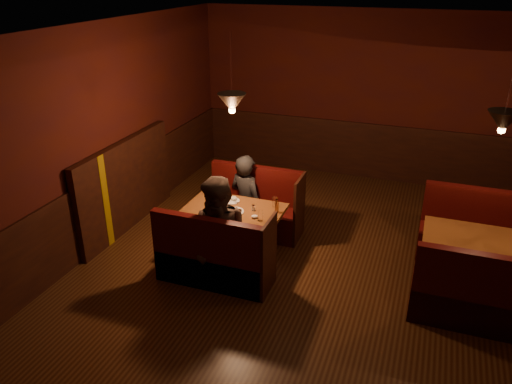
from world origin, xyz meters
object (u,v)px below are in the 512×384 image
(main_table, at_px, (235,219))
(second_bench_near, at_px, (477,302))
(main_bench_far, at_px, (255,211))
(main_bench_near, at_px, (214,262))
(diner_a, at_px, (246,182))
(second_table, at_px, (476,251))
(diner_b, at_px, (220,219))
(second_bench_far, at_px, (473,238))

(main_table, distance_m, second_bench_near, 2.98)
(main_table, relative_size, main_bench_far, 0.91)
(main_bench_near, relative_size, second_bench_near, 1.04)
(main_bench_far, xyz_separation_m, diner_a, (-0.14, -0.01, 0.44))
(second_bench_near, distance_m, diner_a, 3.30)
(main_bench_far, distance_m, main_bench_near, 1.43)
(second_table, xyz_separation_m, diner_a, (-3.02, 0.46, 0.24))
(second_bench_near, bearing_deg, diner_b, -177.08)
(main_bench_near, height_order, second_bench_far, second_bench_far)
(main_bench_far, relative_size, second_bench_near, 1.04)
(main_bench_far, bearing_deg, diner_a, -175.97)
(second_bench_near, bearing_deg, second_bench_far, 90.00)
(main_bench_near, distance_m, diner_a, 1.49)
(main_table, bearing_deg, diner_b, -83.46)
(main_bench_near, xyz_separation_m, second_bench_far, (2.92, 1.67, 0.00))
(main_table, distance_m, second_table, 2.91)
(main_bench_far, xyz_separation_m, main_bench_near, (0.00, -1.43, 0.00))
(main_bench_far, distance_m, second_bench_far, 2.93)
(second_bench_far, relative_size, second_bench_near, 1.00)
(second_bench_near, bearing_deg, main_bench_far, 157.83)
(second_table, distance_m, second_bench_far, 0.75)
(main_bench_near, height_order, second_table, main_bench_near)
(main_table, xyz_separation_m, second_table, (2.90, 0.24, -0.02))
(diner_b, bearing_deg, second_bench_near, 3.60)
(main_table, bearing_deg, diner_a, 99.79)
(main_bench_far, height_order, main_bench_near, same)
(second_bench_far, bearing_deg, second_table, -92.20)
(second_table, distance_m, diner_a, 3.07)
(main_bench_far, bearing_deg, second_table, -9.25)
(second_bench_far, height_order, diner_a, diner_a)
(main_table, xyz_separation_m, second_bench_near, (2.93, -0.48, -0.22))
(second_bench_far, distance_m, diner_a, 3.09)
(main_bench_far, bearing_deg, second_bench_far, 4.84)
(main_table, height_order, main_bench_far, main_bench_far)
(second_bench_far, bearing_deg, diner_b, -151.06)
(main_bench_far, xyz_separation_m, second_bench_near, (2.92, -1.19, 0.00))
(main_table, bearing_deg, second_table, 4.76)
(diner_a, relative_size, diner_b, 0.88)
(main_bench_far, relative_size, diner_b, 0.82)
(main_bench_near, relative_size, second_table, 1.15)
(second_table, bearing_deg, main_bench_far, 170.75)
(second_bench_far, relative_size, diner_a, 0.89)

